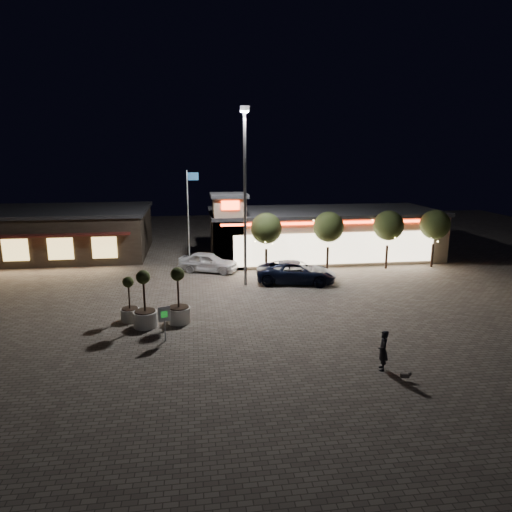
{
  "coord_description": "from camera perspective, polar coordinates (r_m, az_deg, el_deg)",
  "views": [
    {
      "loc": [
        -1.63,
        -23.55,
        9.45
      ],
      "look_at": [
        2.49,
        6.0,
        2.56
      ],
      "focal_mm": 32.0,
      "sensor_mm": 36.0,
      "label": 1
    }
  ],
  "objects": [
    {
      "name": "string_tree_c",
      "position": [
        38.37,
        16.23,
        3.66
      ],
      "size": [
        2.42,
        2.42,
        4.79
      ],
      "color": "#332319",
      "rests_on": "ground"
    },
    {
      "name": "dog",
      "position": [
        20.81,
        18.3,
        -13.94
      ],
      "size": [
        0.47,
        0.17,
        0.25
      ],
      "color": "#59514C",
      "rests_on": "ground"
    },
    {
      "name": "planter_left",
      "position": [
        26.98,
        -15.51,
        -6.18
      ],
      "size": [
        1.06,
        1.06,
        2.6
      ],
      "color": "white",
      "rests_on": "ground"
    },
    {
      "name": "flagpole",
      "position": [
        36.85,
        -8.34,
        5.53
      ],
      "size": [
        0.95,
        0.1,
        8.0
      ],
      "color": "white",
      "rests_on": "ground"
    },
    {
      "name": "restaurant_building",
      "position": [
        45.83,
        -23.52,
        2.77
      ],
      "size": [
        16.4,
        11.0,
        4.3
      ],
      "color": "#382D23",
      "rests_on": "ground"
    },
    {
      "name": "retail_building",
      "position": [
        41.54,
        7.74,
        2.85
      ],
      "size": [
        20.4,
        8.4,
        6.1
      ],
      "color": "gray",
      "rests_on": "ground"
    },
    {
      "name": "ground",
      "position": [
        25.43,
        -3.74,
        -8.84
      ],
      "size": [
        90.0,
        90.0,
        0.0
      ],
      "primitive_type": "plane",
      "color": "#6E6559",
      "rests_on": "ground"
    },
    {
      "name": "floodlight_pole",
      "position": [
        31.85,
        -1.39,
        8.63
      ],
      "size": [
        0.6,
        0.4,
        12.38
      ],
      "color": "gray",
      "rests_on": "ground"
    },
    {
      "name": "string_tree_b",
      "position": [
        36.62,
        9.06,
        3.59
      ],
      "size": [
        2.42,
        2.42,
        4.79
      ],
      "color": "#332319",
      "rests_on": "ground"
    },
    {
      "name": "planter_mid",
      "position": [
        26.07,
        -9.64,
        -6.13
      ],
      "size": [
        1.3,
        1.3,
        3.2
      ],
      "color": "white",
      "rests_on": "ground"
    },
    {
      "name": "white_sedan",
      "position": [
        36.57,
        -5.99,
        -0.74
      ],
      "size": [
        5.07,
        3.5,
        1.6
      ],
      "primitive_type": "imported",
      "rotation": [
        0.0,
        0.0,
        1.19
      ],
      "color": "white",
      "rests_on": "ground"
    },
    {
      "name": "string_tree_a",
      "position": [
        35.49,
        1.3,
        3.45
      ],
      "size": [
        2.42,
        2.42,
        4.79
      ],
      "color": "#332319",
      "rests_on": "ground"
    },
    {
      "name": "pedestrian",
      "position": [
        21.17,
        15.59,
        -11.31
      ],
      "size": [
        0.58,
        0.75,
        1.81
      ],
      "primitive_type": "imported",
      "rotation": [
        0.0,
        0.0,
        -1.82
      ],
      "color": "black",
      "rests_on": "ground"
    },
    {
      "name": "planter_right",
      "position": [
        25.81,
        -13.71,
        -6.51
      ],
      "size": [
        1.31,
        1.31,
        3.21
      ],
      "color": "white",
      "rests_on": "ground"
    },
    {
      "name": "string_tree_d",
      "position": [
        40.17,
        21.46,
        3.67
      ],
      "size": [
        2.42,
        2.42,
        4.79
      ],
      "color": "#332319",
      "rests_on": "ground"
    },
    {
      "name": "valet_sign",
      "position": [
        23.59,
        -11.38,
        -7.5
      ],
      "size": [
        0.59,
        0.24,
        1.84
      ],
      "color": "gray",
      "rests_on": "ground"
    },
    {
      "name": "pickup_truck",
      "position": [
        33.45,
        5.06,
        -2.03
      ],
      "size": [
        6.22,
        3.83,
        1.61
      ],
      "primitive_type": "imported",
      "rotation": [
        0.0,
        0.0,
        1.36
      ],
      "color": "black",
      "rests_on": "ground"
    }
  ]
}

